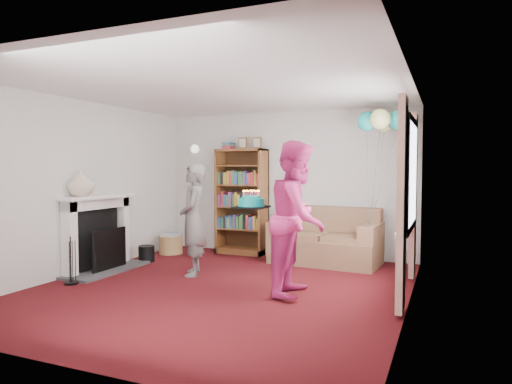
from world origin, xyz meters
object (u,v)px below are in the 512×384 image
at_px(birthday_cake, 251,202).
at_px(person_striped, 193,220).
at_px(person_magenta, 298,218).
at_px(bookcase, 242,202).
at_px(sofa, 327,242).

bearing_deg(birthday_cake, person_striped, 162.49).
height_order(person_magenta, birthday_cake, person_magenta).
bearing_deg(person_magenta, birthday_cake, 84.65).
relative_size(bookcase, birthday_cake, 5.23).
bearing_deg(birthday_cake, sofa, 75.40).
distance_m(person_striped, person_magenta, 1.71).
bearing_deg(person_striped, birthday_cake, 44.91).
bearing_deg(sofa, birthday_cake, -100.58).
relative_size(sofa, birthday_cake, 4.24).
relative_size(bookcase, sofa, 1.24).
relative_size(bookcase, person_striped, 1.30).
relative_size(person_magenta, birthday_cake, 4.68).
bearing_deg(person_striped, person_magenta, 50.41).
distance_m(bookcase, person_striped, 1.81).
bearing_deg(person_striped, bookcase, 154.32).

